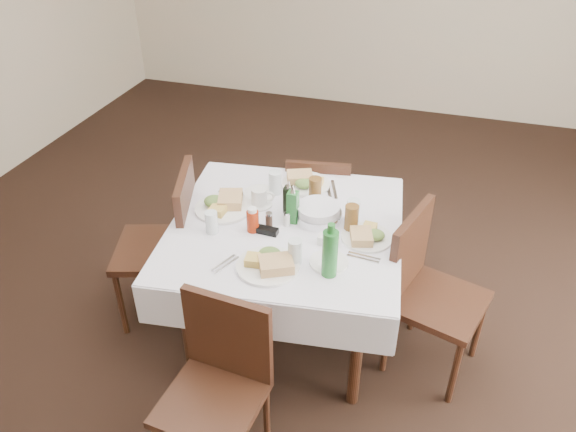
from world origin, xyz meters
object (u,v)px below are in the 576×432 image
object	(u,v)px
chair_east	(425,284)
water_w	(212,222)
dining_table	(286,239)
water_s	(295,252)
green_bottle	(330,253)
chair_north	(318,205)
chair_west	(170,238)
ketchup_bottle	(253,220)
oil_cruet_green	(293,206)
bread_basket	(318,213)
water_e	(353,211)
water_n	(275,183)
chair_south	(219,377)
oil_cruet_dark	(289,199)
coffee_mug	(260,198)

from	to	relation	value
chair_east	water_w	distance (m)	1.13
dining_table	water_s	world-z (taller)	water_s
green_bottle	chair_north	bearing A→B (deg)	106.88
water_s	green_bottle	bearing A→B (deg)	-12.02
chair_east	chair_west	distance (m)	1.42
dining_table	water_s	size ratio (longest dim) A/B	10.62
chair_north	chair_west	xyz separation A→B (m)	(-0.69, -0.69, 0.07)
chair_west	ketchup_bottle	xyz separation A→B (m)	(0.54, -0.09, 0.28)
ketchup_bottle	water_s	bearing A→B (deg)	-33.52
green_bottle	chair_east	bearing A→B (deg)	39.07
dining_table	oil_cruet_green	size ratio (longest dim) A/B	5.86
chair_north	ketchup_bottle	xyz separation A→B (m)	(-0.15, -0.78, 0.35)
dining_table	chair_west	size ratio (longest dim) A/B	1.39
water_s	bread_basket	world-z (taller)	water_s
chair_north	water_e	world-z (taller)	water_e
water_s	water_e	size ratio (longest dim) A/B	0.98
chair_west	green_bottle	xyz separation A→B (m)	(0.99, -0.31, 0.34)
water_n	oil_cruet_green	xyz separation A→B (m)	(0.18, -0.24, 0.03)
chair_south	dining_table	bearing A→B (deg)	86.74
chair_east	chair_west	world-z (taller)	chair_west
chair_south	chair_east	distance (m)	1.15
chair_west	oil_cruet_dark	distance (m)	0.74
water_w	oil_cruet_dark	world-z (taller)	oil_cruet_dark
chair_north	bread_basket	distance (m)	0.68
water_e	oil_cruet_dark	distance (m)	0.34
ketchup_bottle	chair_east	bearing A→B (deg)	8.36
bread_basket	ketchup_bottle	world-z (taller)	ketchup_bottle
chair_north	coffee_mug	distance (m)	0.67
water_w	coffee_mug	bearing A→B (deg)	64.51
chair_south	chair_west	xyz separation A→B (m)	(-0.63, 0.80, 0.05)
oil_cruet_dark	water_w	bearing A→B (deg)	-139.03
water_s	oil_cruet_green	size ratio (longest dim) A/B	0.55
oil_cruet_dark	chair_east	bearing A→B (deg)	-5.76
oil_cruet_dark	dining_table	bearing A→B (deg)	-81.81
green_bottle	chair_west	bearing A→B (deg)	162.78
chair_west	water_e	world-z (taller)	chair_west
chair_north	oil_cruet_green	xyz separation A→B (m)	(0.02, -0.64, 0.39)
chair_west	oil_cruet_green	bearing A→B (deg)	4.22
chair_west	oil_cruet_dark	size ratio (longest dim) A/B	4.62
dining_table	green_bottle	distance (m)	0.49
water_e	oil_cruet_dark	size ratio (longest dim) A/B	0.62
chair_west	bread_basket	distance (m)	0.87
water_e	green_bottle	bearing A→B (deg)	-91.88
chair_north	water_n	bearing A→B (deg)	-111.48
water_s	coffee_mug	size ratio (longest dim) A/B	0.82
water_e	oil_cruet_green	distance (m)	0.31
chair_south	water_w	size ratio (longest dim) A/B	7.33
chair_west	chair_north	bearing A→B (deg)	45.16
chair_south	coffee_mug	size ratio (longest dim) A/B	5.66
chair_east	water_e	distance (m)	0.52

